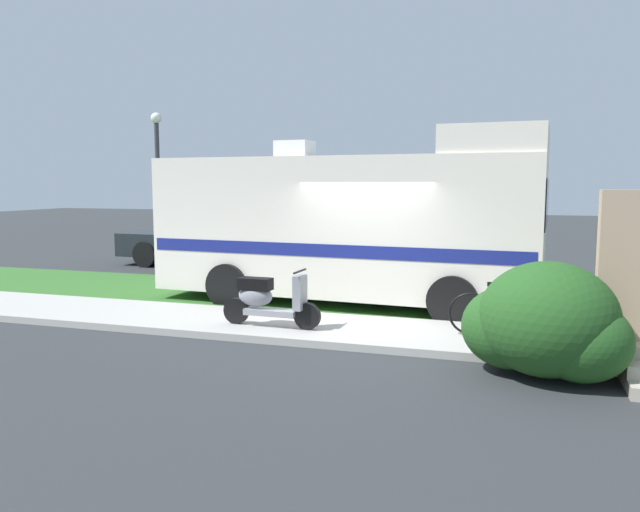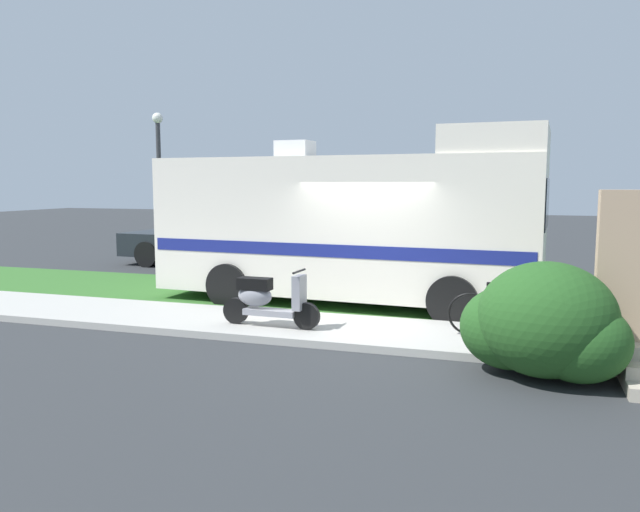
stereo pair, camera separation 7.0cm
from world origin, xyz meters
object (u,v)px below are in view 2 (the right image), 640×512
Objects in this scene: bicycle at (505,313)px; bottle_green at (605,348)px; street_lamp_post at (159,178)px; scooter at (267,299)px; pickup_truck_near at (225,234)px; motorhome_rv at (352,224)px.

bicycle is 1.52m from bottle_green.
bottle_green is (1.34, -0.68, -0.26)m from bicycle.
bottle_green is at bearing -27.51° from street_lamp_post.
scooter is 0.99× the size of bicycle.
pickup_truck_near is 12.21m from bottle_green.
scooter is 7.59m from street_lamp_post.
bottle_green is at bearing -26.96° from bicycle.
motorhome_rv is at bearing -21.78° from street_lamp_post.
motorhome_rv is 4.42× the size of bicycle.
street_lamp_post reaches higher than pickup_truck_near.
scooter is 5.13m from bottle_green.
bottle_green is 0.06× the size of street_lamp_post.
pickup_truck_near is (-8.20, 6.91, 0.47)m from bicycle.
motorhome_rv is at bearing -41.69° from pickup_truck_near.
pickup_truck_near reaches higher than scooter.
motorhome_rv is 5.51m from bottle_green.
bicycle is (3.06, -2.33, -1.16)m from motorhome_rv.
pickup_truck_near is at bearing 141.49° from bottle_green.
pickup_truck_near is at bearing 138.31° from motorhome_rv.
pickup_truck_near reaches higher than bottle_green.
bottle_green is (4.40, -3.01, -1.42)m from motorhome_rv.
motorhome_rv is 4.01m from bicycle.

